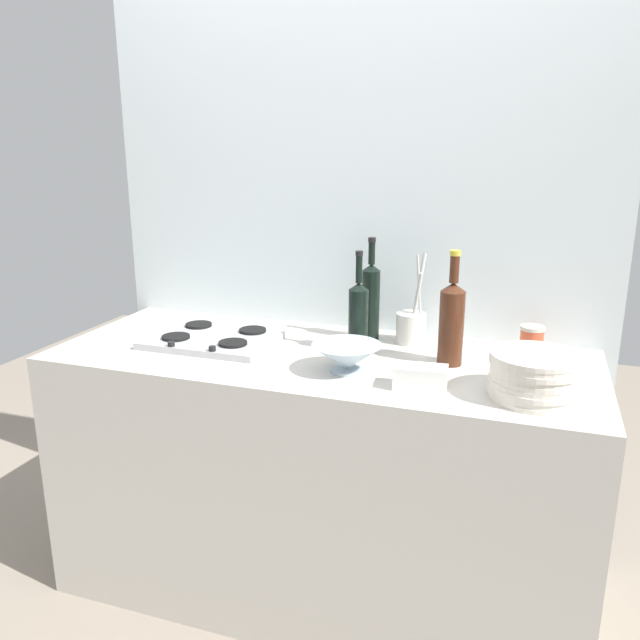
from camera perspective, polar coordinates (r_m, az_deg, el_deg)
name	(u,v)px	position (r m, az deg, el deg)	size (l,w,h in m)	color
ground_plane	(320,584)	(2.57, 0.00, -22.46)	(6.00, 6.00, 0.00)	gray
counter_block	(320,475)	(2.32, 0.00, -13.69)	(1.80, 0.70, 0.90)	beige
backsplash_panel	(353,235)	(2.41, 2.95, 7.56)	(1.90, 0.06, 2.50)	silver
stovetop_hob	(215,338)	(2.30, -9.35, -1.57)	(0.44, 0.36, 0.04)	#B2B2B7
plate_stack	(535,376)	(1.86, 18.65, -4.75)	(0.25, 0.25, 0.13)	silver
wine_bottle_leftmost	(451,321)	(2.05, 11.66, -0.09)	(0.08, 0.08, 0.37)	#472314
wine_bottle_mid_left	(358,315)	(2.13, 3.44, 0.42)	(0.07, 0.07, 0.34)	black
wine_bottle_mid_right	(371,300)	(2.27, 4.55, 1.80)	(0.06, 0.06, 0.37)	black
mixing_bowl	(347,357)	(1.96, 2.40, -3.33)	(0.22, 0.22, 0.09)	silver
butter_dish	(420,377)	(1.86, 8.95, -5.08)	(0.15, 0.08, 0.07)	white
utensil_crock	(411,326)	(2.26, 8.14, -0.50)	(0.10, 0.10, 0.32)	silver
condiment_jar_front	(532,341)	(2.21, 18.36, -1.82)	(0.08, 0.08, 0.10)	#C64C2D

